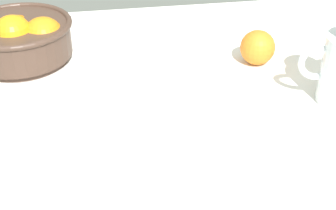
% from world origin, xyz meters
% --- Properties ---
extents(ground_plane, '(1.45, 1.08, 0.03)m').
position_xyz_m(ground_plane, '(0.00, 0.00, -0.01)').
color(ground_plane, white).
extents(fruit_bowl, '(0.23, 0.23, 0.11)m').
position_xyz_m(fruit_bowl, '(-0.29, 0.30, 0.05)').
color(fruit_bowl, '#473328').
rests_on(fruit_bowl, ground_plane).
extents(loose_orange_2, '(0.07, 0.07, 0.07)m').
position_xyz_m(loose_orange_2, '(0.19, 0.20, 0.04)').
color(loose_orange_2, orange).
rests_on(loose_orange_2, ground_plane).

